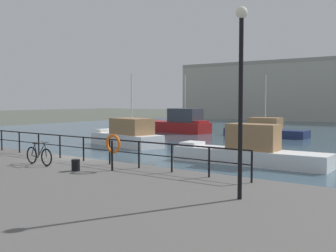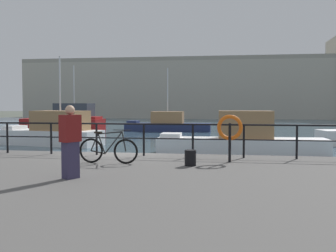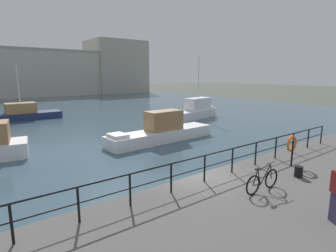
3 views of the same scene
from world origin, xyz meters
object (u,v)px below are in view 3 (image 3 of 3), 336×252
Objects in this scene: parked_bicycle at (262,181)px; mooring_bollard at (299,172)px; harbor_building at (36,72)px; life_ring_stand at (292,145)px; moored_small_launch at (21,114)px; moored_green_narrowboat at (194,111)px; moored_white_yacht at (162,131)px.

parked_bicycle is 2.40m from mooring_bollard.
harbor_building is at bearing 86.34° from parked_bicycle.
life_ring_stand reaches higher than mooring_bollard.
mooring_bollard is (5.54, -29.35, 0.56)m from moored_small_launch.
harbor_building is 8.76× the size of moored_green_narrowboat.
harbor_building reaches higher than life_ring_stand.
moored_green_narrowboat is 4.54× the size of parked_bicycle.
moored_white_yacht is 11.69m from mooring_bollard.
moored_small_launch is (-16.49, 11.17, -0.20)m from moored_green_narrowboat.
mooring_bollard is (-10.95, -18.18, 0.35)m from moored_green_narrowboat.
life_ring_stand is (-2.75, -65.65, -3.59)m from harbor_building.
life_ring_stand is at bearing -132.68° from moored_green_narrowboat.
moored_white_yacht is at bearing -92.40° from harbor_building.
moored_white_yacht is 11.52m from moored_green_narrowboat.
moored_white_yacht is at bearing 87.62° from life_ring_stand.
parked_bicycle is 1.27× the size of life_ring_stand.
harbor_building is 39.78× the size of parked_bicycle.
harbor_building is 55.26m from moored_white_yacht.
moored_green_narrowboat is at bearing 55.29° from parked_bicycle.
moored_green_narrowboat is at bearing -81.61° from harbor_building.
moored_white_yacht is at bearing -157.93° from moored_green_narrowboat.
parked_bicycle is (3.15, -29.28, 0.73)m from moored_small_launch.
mooring_bollard is (2.39, -0.07, -0.17)m from parked_bicycle.
moored_small_launch is at bearing 103.08° from life_ring_stand.
harbor_building is 160.13× the size of mooring_bollard.
mooring_bollard is (-1.51, -11.58, 0.49)m from moored_white_yacht.
moored_green_narrowboat is 21.22m from mooring_bollard.
parked_bicycle is 3.61m from life_ring_stand.
moored_green_narrowboat is at bearing 60.18° from life_ring_stand.
harbor_building reaches higher than moored_small_launch.
parked_bicycle is at bearing 94.82° from moored_small_launch.
mooring_bollard is at bearing -0.04° from parked_bicycle.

